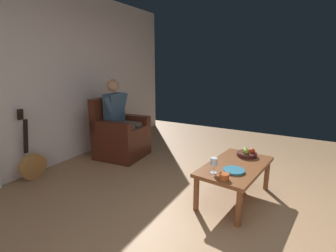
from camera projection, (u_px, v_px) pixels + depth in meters
name	position (u px, v px, depth m)	size (l,w,h in m)	color
ground_plane	(248.00, 221.00, 2.54)	(7.14, 7.14, 0.00)	#A07954
wall_back	(42.00, 78.00, 3.63)	(6.10, 0.06, 2.69)	silver
armchair	(120.00, 136.00, 4.27)	(0.78, 0.78, 1.00)	#481E12
person_seated	(121.00, 116.00, 4.17)	(0.63, 0.60, 1.30)	#36526A
coffee_table	(235.00, 170.00, 2.88)	(1.10, 0.70, 0.43)	brown
guitar	(32.00, 164.00, 3.44)	(0.36, 0.23, 0.97)	#B2783E
wine_glass_near	(214.00, 163.00, 2.62)	(0.07, 0.07, 0.17)	silver
fruit_bowl	(247.00, 153.00, 3.12)	(0.24, 0.24, 0.11)	#411B18
decorative_dish	(234.00, 171.00, 2.68)	(0.23, 0.23, 0.02)	teal
candle_jar	(224.00, 177.00, 2.49)	(0.10, 0.10, 0.06)	#B85121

